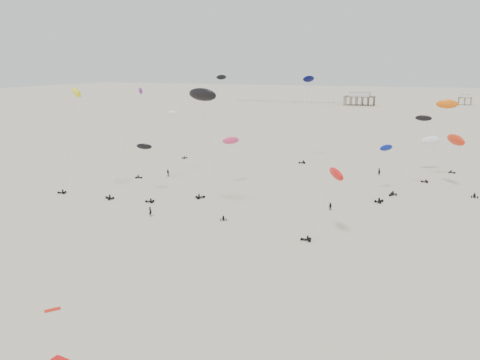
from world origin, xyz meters
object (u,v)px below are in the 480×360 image
at_px(pavilion_small, 465,100).
at_px(spectator_0, 151,216).
at_px(rig_7, 307,99).
at_px(pavilion_main, 359,99).

relative_size(pavilion_small, spectator_0, 3.92).
height_order(rig_7, spectator_0, rig_7).
relative_size(pavilion_small, rig_7, 0.35).
bearing_deg(pavilion_small, rig_7, -104.29).
height_order(pavilion_main, rig_7, rig_7).
xyz_separation_m(pavilion_main, spectator_0, (-5.81, -268.89, -4.22)).
bearing_deg(pavilion_small, pavilion_main, -156.80).
height_order(pavilion_main, pavilion_small, pavilion_main).
bearing_deg(rig_7, spectator_0, 146.50).
height_order(pavilion_small, spectator_0, pavilion_small).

